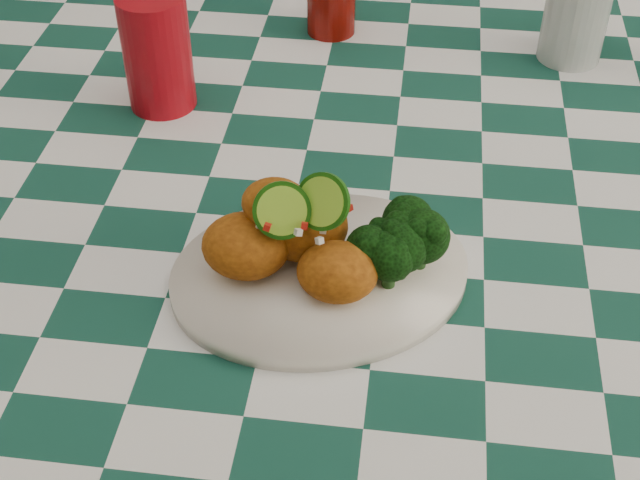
% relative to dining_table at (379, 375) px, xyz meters
% --- Properties ---
extents(dining_table, '(1.66, 1.06, 0.79)m').
position_rel_dining_table_xyz_m(dining_table, '(0.00, 0.00, 0.00)').
color(dining_table, '#134335').
rests_on(dining_table, ground).
extents(plate, '(0.36, 0.32, 0.02)m').
position_rel_dining_table_xyz_m(plate, '(-0.06, -0.22, 0.40)').
color(plate, silver).
rests_on(plate, dining_table).
extents(fried_chicken_pile, '(0.16, 0.12, 0.10)m').
position_rel_dining_table_xyz_m(fried_chicken_pile, '(-0.07, -0.22, 0.46)').
color(fried_chicken_pile, '#AE5A10').
rests_on(fried_chicken_pile, plate).
extents(broccoli_side, '(0.09, 0.09, 0.06)m').
position_rel_dining_table_xyz_m(broccoli_side, '(0.01, -0.21, 0.44)').
color(broccoli_side, black).
rests_on(broccoli_side, plate).
extents(red_tumbler, '(0.11, 0.11, 0.15)m').
position_rel_dining_table_xyz_m(red_tumbler, '(-0.30, 0.08, 0.47)').
color(red_tumbler, '#980812').
rests_on(red_tumbler, dining_table).
extents(mason_jar, '(0.12, 0.12, 0.12)m').
position_rel_dining_table_xyz_m(mason_jar, '(0.22, 0.26, 0.45)').
color(mason_jar, '#B2BCBA').
rests_on(mason_jar, dining_table).
extents(wooden_chair_left, '(0.44, 0.45, 0.86)m').
position_rel_dining_table_xyz_m(wooden_chair_left, '(-0.40, 0.72, 0.04)').
color(wooden_chair_left, '#472814').
rests_on(wooden_chair_left, ground).
extents(wooden_chair_right, '(0.44, 0.45, 0.83)m').
position_rel_dining_table_xyz_m(wooden_chair_right, '(0.40, 0.75, 0.02)').
color(wooden_chair_right, '#472814').
rests_on(wooden_chair_right, ground).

